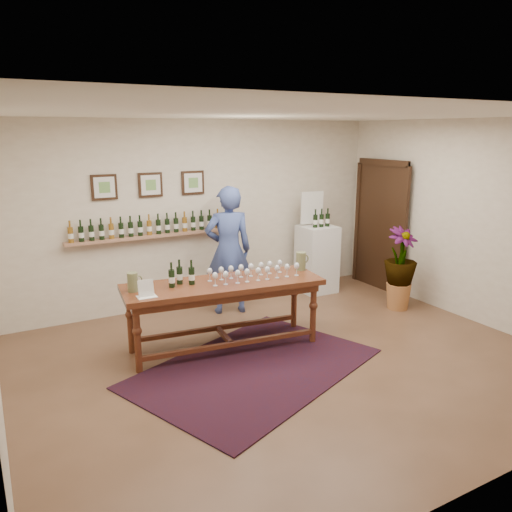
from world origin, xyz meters
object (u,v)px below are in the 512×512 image
tasting_table (224,292)px  person (228,250)px  display_pedestal (317,259)px  potted_plant (400,269)px

tasting_table → person: bearing=68.4°
tasting_table → display_pedestal: (2.34, 1.32, -0.17)m
display_pedestal → potted_plant: (0.57, -1.32, 0.08)m
tasting_table → display_pedestal: 2.70m
potted_plant → person: person is taller
potted_plant → person: size_ratio=0.57×
display_pedestal → person: (-1.73, -0.20, 0.39)m
potted_plant → display_pedestal: bearing=113.4°
display_pedestal → potted_plant: 1.44m
display_pedestal → tasting_table: bearing=-150.6°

